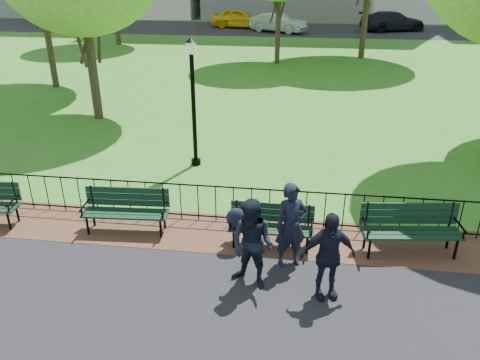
# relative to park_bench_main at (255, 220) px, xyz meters

# --- Properties ---
(ground) EXTENTS (120.00, 120.00, 0.00)m
(ground) POSITION_rel_park_bench_main_xyz_m (0.42, -1.14, -0.61)
(ground) COLOR #31651A
(dirt_strip) EXTENTS (60.00, 1.60, 0.01)m
(dirt_strip) POSITION_rel_park_bench_main_xyz_m (0.42, 0.36, -0.60)
(dirt_strip) COLOR #392317
(dirt_strip) RESTS_ON ground
(far_street) EXTENTS (70.00, 9.00, 0.01)m
(far_street) POSITION_rel_park_bench_main_xyz_m (0.42, 33.86, -0.60)
(far_street) COLOR black
(far_street) RESTS_ON ground
(iron_fence) EXTENTS (24.06, 0.06, 1.00)m
(iron_fence) POSITION_rel_park_bench_main_xyz_m (0.42, 0.86, -0.11)
(iron_fence) COLOR black
(iron_fence) RESTS_ON ground
(park_bench_main) EXTENTS (1.76, 0.55, 0.97)m
(park_bench_main) POSITION_rel_park_bench_main_xyz_m (0.00, 0.00, 0.00)
(park_bench_main) COLOR black
(park_bench_main) RESTS_ON ground
(park_bench_left_a) EXTENTS (1.86, 0.68, 1.04)m
(park_bench_left_a) POSITION_rel_park_bench_main_xyz_m (-2.82, 0.26, -0.02)
(park_bench_left_a) COLOR black
(park_bench_left_a) RESTS_ON ground
(park_bench_right_a) EXTENTS (2.00, 0.84, 1.10)m
(park_bench_right_a) POSITION_rel_park_bench_main_xyz_m (3.07, 0.22, 0.02)
(park_bench_right_a) COLOR black
(park_bench_right_a) RESTS_ON ground
(lamppost) EXTENTS (0.32, 0.32, 3.57)m
(lamppost) POSITION_rel_park_bench_main_xyz_m (-2.14, 4.02, 1.33)
(lamppost) COLOR black
(lamppost) RESTS_ON ground
(person_left) EXTENTS (0.73, 0.60, 1.70)m
(person_left) POSITION_rel_park_bench_main_xyz_m (0.73, -0.56, 0.25)
(person_left) COLOR black
(person_left) RESTS_ON asphalt_path
(person_mid) EXTENTS (0.93, 0.72, 1.70)m
(person_mid) POSITION_rel_park_bench_main_xyz_m (0.08, -1.29, 0.25)
(person_mid) COLOR black
(person_mid) RESTS_ON asphalt_path
(person_right) EXTENTS (1.03, 0.63, 1.64)m
(person_right) POSITION_rel_park_bench_main_xyz_m (1.38, -1.42, 0.22)
(person_right) COLOR black
(person_right) RESTS_ON asphalt_path
(taxi) EXTENTS (4.95, 2.38, 1.63)m
(taxi) POSITION_rel_park_bench_main_xyz_m (-5.06, 34.32, 0.22)
(taxi) COLOR gold
(taxi) RESTS_ON far_street
(sedan_silver) EXTENTS (4.91, 3.38, 1.53)m
(sedan_silver) POSITION_rel_park_bench_main_xyz_m (-1.46, 31.90, 0.17)
(sedan_silver) COLOR #A2A5AA
(sedan_silver) RESTS_ON far_street
(sedan_dark) EXTENTS (5.85, 3.93, 1.57)m
(sedan_dark) POSITION_rel_park_bench_main_xyz_m (7.91, 33.97, 0.19)
(sedan_dark) COLOR black
(sedan_dark) RESTS_ON far_street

